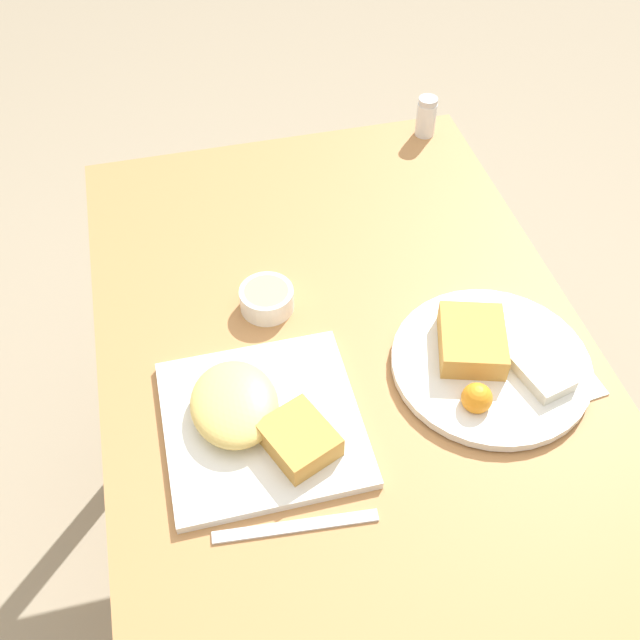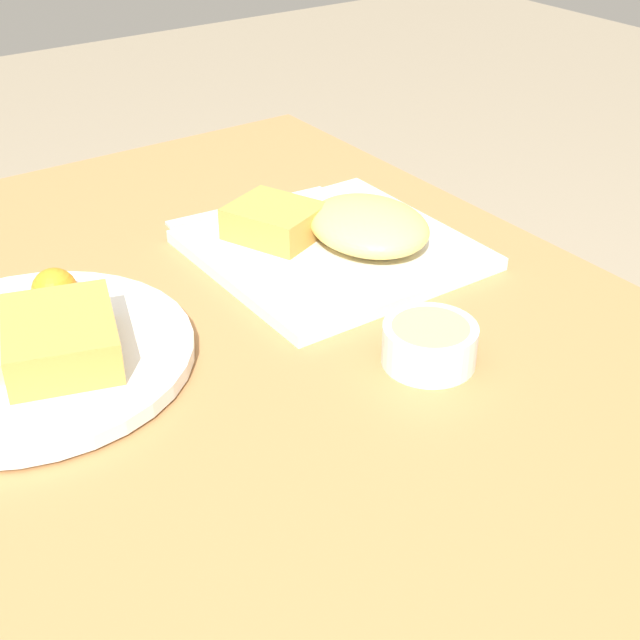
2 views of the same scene
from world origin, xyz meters
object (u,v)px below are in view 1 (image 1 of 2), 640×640
Objects in this scene: plate_square_near at (256,417)px; plate_oval_far at (489,360)px; butter_knife at (296,526)px; salt_shaker at (426,119)px; sauce_ramekin at (267,298)px.

plate_square_near reaches higher than plate_oval_far.
butter_knife is at bearing 6.79° from plate_square_near.
salt_shaker is 0.38× the size of butter_knife.
plate_square_near is at bearing -86.64° from plate_oval_far.
salt_shaker is at bearing 134.48° from sauce_ramekin.
salt_shaker is at bearing 143.20° from plate_square_near.
plate_oval_far is 0.60m from salt_shaker.
plate_square_near is 0.23m from sauce_ramekin.
sauce_ramekin is 0.38m from butter_knife.
plate_square_near reaches higher than butter_knife.
butter_knife is at bearing -29.57° from salt_shaker.
plate_oval_far is at bearing 56.01° from sauce_ramekin.
plate_oval_far is 1.39× the size of butter_knife.
sauce_ramekin is (-0.20, -0.29, 0.00)m from plate_oval_far.
sauce_ramekin reaches higher than butter_knife.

